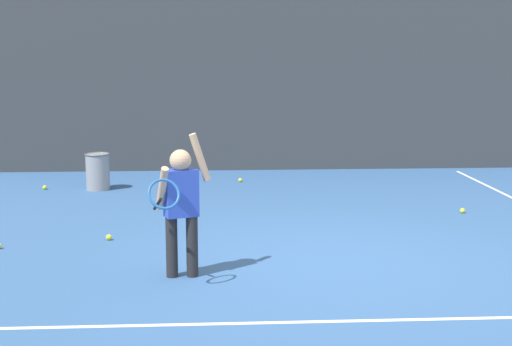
{
  "coord_description": "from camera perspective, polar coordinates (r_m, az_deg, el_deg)",
  "views": [
    {
      "loc": [
        -1.17,
        -6.92,
        2.07
      ],
      "look_at": [
        -0.74,
        0.42,
        0.85
      ],
      "focal_mm": 50.54,
      "sensor_mm": 36.0,
      "label": 1
    }
  ],
  "objects": [
    {
      "name": "tennis_ball_0",
      "position": [
        9.7,
        -6.33,
        -2.75
      ],
      "size": [
        0.07,
        0.07,
        0.07
      ],
      "primitive_type": "sphere",
      "color": "#CCE033",
      "rests_on": "ground"
    },
    {
      "name": "tennis_ball_4",
      "position": [
        11.74,
        -1.25,
        -0.57
      ],
      "size": [
        0.07,
        0.07,
        0.07
      ],
      "primitive_type": "sphere",
      "color": "#CCE033",
      "rests_on": "ground"
    },
    {
      "name": "back_fence_windscreen",
      "position": [
        12.87,
        1.89,
        7.19
      ],
      "size": [
        10.35,
        0.08,
        3.13
      ],
      "primitive_type": "cube",
      "color": "#383D42",
      "rests_on": "ground"
    },
    {
      "name": "fence_post_2",
      "position": [
        13.19,
        9.19,
        7.45
      ],
      "size": [
        0.09,
        0.09,
        3.28
      ],
      "primitive_type": "cylinder",
      "color": "slate",
      "rests_on": "ground"
    },
    {
      "name": "tennis_ball_6",
      "position": [
        8.28,
        -11.57,
        -5.01
      ],
      "size": [
        0.07,
        0.07,
        0.07
      ],
      "primitive_type": "sphere",
      "color": "#CCE033",
      "rests_on": "ground"
    },
    {
      "name": "tennis_ball_2",
      "position": [
        9.84,
        16.03,
        -2.88
      ],
      "size": [
        0.07,
        0.07,
        0.07
      ],
      "primitive_type": "sphere",
      "color": "#CCE033",
      "rests_on": "ground"
    },
    {
      "name": "tennis_player",
      "position": [
        6.67,
        -6.0,
        -2.24
      ],
      "size": [
        0.57,
        0.74,
        1.35
      ],
      "rotation": [
        0.0,
        0.0,
        0.33
      ],
      "color": "#232326",
      "rests_on": "ground"
    },
    {
      "name": "ground_plane",
      "position": [
        7.31,
        6.03,
        -7.07
      ],
      "size": [
        20.0,
        20.0,
        0.0
      ],
      "primitive_type": "plane",
      "color": "#335B93"
    },
    {
      "name": "tennis_ball_1",
      "position": [
        11.56,
        -16.38,
        -1.1
      ],
      "size": [
        0.07,
        0.07,
        0.07
      ],
      "primitive_type": "sphere",
      "color": "#CCE033",
      "rests_on": "ground"
    },
    {
      "name": "ball_hopper",
      "position": [
        11.32,
        -12.41,
        0.15
      ],
      "size": [
        0.38,
        0.38,
        0.56
      ],
      "color": "gray",
      "rests_on": "ground"
    },
    {
      "name": "fence_post_1",
      "position": [
        12.89,
        -5.64,
        7.48
      ],
      "size": [
        0.09,
        0.09,
        3.28
      ],
      "primitive_type": "cylinder",
      "color": "slate",
      "rests_on": "ground"
    },
    {
      "name": "court_line_baseline",
      "position": [
        5.83,
        8.61,
        -11.47
      ],
      "size": [
        9.0,
        0.05,
        0.0
      ],
      "primitive_type": "cube",
      "color": "white",
      "rests_on": "ground"
    }
  ]
}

